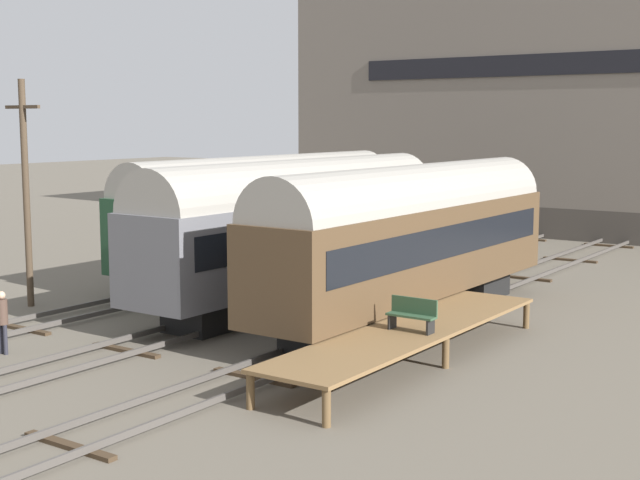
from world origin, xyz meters
name	(u,v)px	position (x,y,z in m)	size (l,w,h in m)	color
ground_plane	(197,332)	(0.00, 0.00, 0.00)	(200.00, 200.00, 0.00)	#60594C
track_left	(95,310)	(-4.78, 0.00, 0.14)	(2.60, 60.00, 0.26)	#4C4742
track_middle	(197,328)	(0.00, 0.00, 0.14)	(2.60, 60.00, 0.26)	#4C4742
track_right	(320,350)	(4.78, 0.00, 0.14)	(2.60, 60.00, 0.26)	#4C4742
train_car_brown	(412,232)	(4.78, 5.36, 2.99)	(2.86, 15.46, 5.24)	black
train_car_green	(267,207)	(-4.78, 9.75, 2.97)	(2.88, 16.29, 5.19)	black
train_car_grey	(299,222)	(0.00, 5.50, 3.01)	(2.98, 15.46, 5.30)	black
station_platform	(411,331)	(7.32, 0.78, 0.88)	(2.44, 11.73, 0.96)	brown
bench	(412,313)	(7.49, 0.53, 1.45)	(1.40, 0.40, 0.91)	#2D4C33
person_worker	(2,316)	(-2.72, -5.16, 1.12)	(0.32, 0.32, 1.84)	#282833
utility_pole	(26,190)	(-7.67, -0.46, 4.22)	(1.80, 0.24, 8.12)	#473828
warehouse_building	(605,84)	(1.99, 34.20, 8.89)	(37.11, 12.25, 17.79)	#46403A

